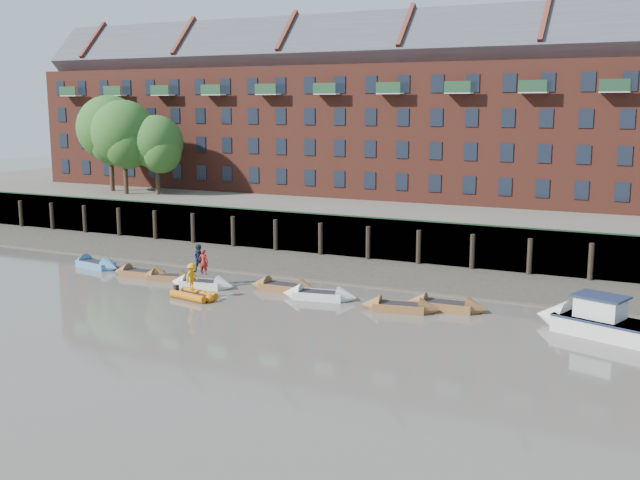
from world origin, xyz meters
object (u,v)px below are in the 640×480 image
Objects in this scene: rowboat_2 at (168,277)px; rowboat_6 at (400,307)px; rowboat_0 at (96,264)px; person_rib_crew at (192,277)px; rowboat_5 at (319,295)px; person_rower_a at (204,262)px; rowboat_1 at (142,274)px; rowboat_7 at (446,306)px; motor_launch at (587,320)px; person_rower_b at (199,259)px; rowboat_3 at (202,284)px; rowboat_4 at (284,287)px; rib_tender at (195,295)px.

rowboat_2 is 16.65m from rowboat_6.
rowboat_0 is 2.81× the size of person_rib_crew.
rowboat_5 is (11.32, -0.06, 0.03)m from rowboat_2.
person_rower_a is at bearing 23.31° from person_rib_crew.
rowboat_1 is 21.24m from rowboat_7.
rowboat_7 is 15.74m from person_rower_a.
motor_launch is 23.94m from person_rower_b.
person_rower_b is 1.11× the size of person_rib_crew.
rowboat_5 is at bearing 6.65° from rowboat_0.
rowboat_4 is (5.26, 1.42, 0.01)m from rowboat_3.
motor_launch is at bearing -9.72° from rowboat_5.
rib_tender is (11.72, -4.30, -0.01)m from rowboat_0.
rowboat_7 is 2.95× the size of person_rower_a.
rowboat_5 is 7.69m from rowboat_7.
rowboat_4 is at bearing -6.66° from rowboat_2.
rowboat_2 is at bearing 56.53° from person_rib_crew.
rowboat_4 is 0.98× the size of rowboat_5.
motor_launch is at bearing -4.20° from rowboat_1.
rowboat_3 is (10.43, -1.68, -0.01)m from rowboat_0.
rowboat_7 is (21.22, 0.82, 0.02)m from rowboat_1.
person_rib_crew reaches higher than rowboat_6.
person_rower_b reaches higher than rowboat_0.
motor_launch is 3.62× the size of person_rower_b.
rowboat_4 is 0.97× the size of rowboat_7.
rowboat_1 is 1.10× the size of rowboat_2.
person_rib_crew reaches higher than rowboat_5.
rowboat_4 reaches higher than rowboat_6.
rowboat_4 is 0.70× the size of motor_launch.
rib_tender is at bearing -176.46° from rowboat_6.
motor_launch is at bearing -78.41° from person_rib_crew.
person_rower_a is (0.16, 0.01, 1.47)m from rowboat_3.
rowboat_3 is at bearing -59.92° from person_rower_b.
person_rib_crew is at bearing -177.66° from rib_tender.
motor_launch is at bearing -5.72° from rowboat_3.
rowboat_6 is at bearing 24.56° from rib_tender.
rowboat_5 is 8.63m from person_rower_b.
rowboat_0 is at bearing 166.97° from rowboat_6.
rowboat_5 is 0.71× the size of motor_launch.
rowboat_0 is at bearing 165.33° from rowboat_1.
person_rower_a is at bearing 175.01° from rowboat_5.
person_rib_crew is (1.08, -2.58, 1.12)m from rowboat_3.
rib_tender is at bearing -95.42° from person_rib_crew.
rowboat_4 is at bearing 154.79° from rowboat_5.
rowboat_0 is at bearing 177.53° from rowboat_4.
rowboat_3 is 0.94× the size of rowboat_5.
rib_tender is at bearing -80.92° from person_rower_b.
person_rower_b reaches higher than rowboat_1.
motor_launch reaches higher than rowboat_7.
person_rib_crew is at bearing -30.55° from rowboat_1.
rowboat_1 is 10.75m from rowboat_4.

